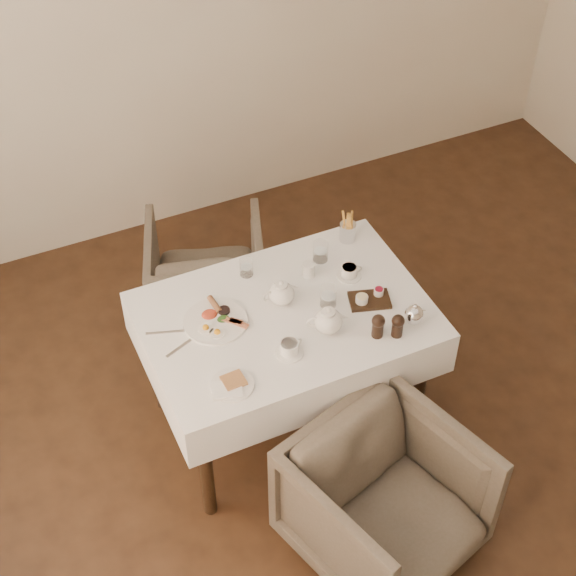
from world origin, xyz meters
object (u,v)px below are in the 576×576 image
at_px(table, 286,331).
at_px(breakfast_plate, 216,320).
at_px(teapot_centre, 281,292).
at_px(armchair_near, 386,502).
at_px(armchair_far, 206,274).

distance_m(table, breakfast_plate, 0.34).
distance_m(table, teapot_centre, 0.20).
distance_m(table, armchair_near, 0.88).
height_order(table, armchair_near, table).
bearing_deg(teapot_centre, armchair_far, 98.68).
distance_m(table, armchair_far, 0.94).
bearing_deg(armchair_near, armchair_far, 79.03).
height_order(armchair_near, teapot_centre, teapot_centre).
height_order(armchair_near, breakfast_plate, breakfast_plate).
height_order(armchair_near, armchair_far, armchair_near).
height_order(table, breakfast_plate, breakfast_plate).
bearing_deg(teapot_centre, table, -96.64).
bearing_deg(armchair_near, teapot_centre, 78.38).
xyz_separation_m(table, armchair_near, (0.09, -0.81, -0.31)).
bearing_deg(breakfast_plate, table, 4.83).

